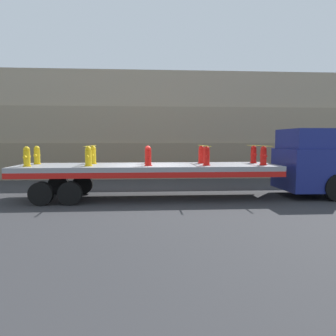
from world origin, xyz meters
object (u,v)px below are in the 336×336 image
object	(u,v)px
fire_hydrant_red_near_3	(207,156)
fire_hydrant_red_far_4	(254,155)
fire_hydrant_yellow_near_0	(27,157)
fire_hydrant_yellow_far_1	(93,155)
flatbed_trailer	(136,170)
fire_hydrant_yellow_near_1	(88,157)
fire_hydrant_red_far_2	(148,155)
fire_hydrant_red_near_2	(148,156)
fire_hydrant_yellow_far_0	(37,155)
truck_cab	(313,163)
fire_hydrant_red_near_4	(263,156)
fire_hydrant_red_far_3	(201,155)

from	to	relation	value
fire_hydrant_red_near_3	fire_hydrant_red_far_4	distance (m)	2.48
fire_hydrant_yellow_near_0	fire_hydrant_yellow_far_1	size ratio (longest dim) A/B	1.00
flatbed_trailer	fire_hydrant_yellow_near_1	bearing A→B (deg)	-161.94
fire_hydrant_red_far_2	fire_hydrant_yellow_near_1	bearing A→B (deg)	-152.76
flatbed_trailer	fire_hydrant_yellow_near_0	distance (m)	4.03
fire_hydrant_red_near_2	fire_hydrant_yellow_far_0	bearing A→B (deg)	165.57
fire_hydrant_yellow_far_1	fire_hydrant_red_far_2	world-z (taller)	same
fire_hydrant_yellow_near_1	fire_hydrant_red_far_2	world-z (taller)	same
truck_cab	fire_hydrant_yellow_far_0	bearing A→B (deg)	177.07
flatbed_trailer	fire_hydrant_yellow_near_0	world-z (taller)	fire_hydrant_yellow_near_0
fire_hydrant_yellow_near_1	fire_hydrant_red_near_2	distance (m)	2.20
flatbed_trailer	fire_hydrant_red_far_2	bearing A→B (deg)	50.74
fire_hydrant_red_near_2	fire_hydrant_red_near_4	distance (m)	4.41
fire_hydrant_red_far_3	fire_hydrant_yellow_near_1	bearing A→B (deg)	-165.57
fire_hydrant_yellow_near_1	fire_hydrant_red_far_4	world-z (taller)	same
fire_hydrant_red_far_2	fire_hydrant_red_near_4	world-z (taller)	same
flatbed_trailer	fire_hydrant_red_near_2	bearing A→B (deg)	-50.74
fire_hydrant_yellow_near_0	fire_hydrant_yellow_far_1	xyz separation A→B (m)	(2.20, 1.13, 0.00)
fire_hydrant_red_far_4	fire_hydrant_yellow_near_0	bearing A→B (deg)	-172.67
fire_hydrant_yellow_far_1	fire_hydrant_red_far_2	size ratio (longest dim) A/B	1.00
flatbed_trailer	fire_hydrant_red_near_4	xyz separation A→B (m)	(4.87, -0.57, 0.57)
fire_hydrant_red_near_4	fire_hydrant_red_far_4	xyz separation A→B (m)	(0.00, 1.13, 0.00)
fire_hydrant_red_near_4	fire_hydrant_red_far_4	world-z (taller)	same
fire_hydrant_red_near_2	fire_hydrant_red_near_4	xyz separation A→B (m)	(4.41, 0.00, 0.00)
fire_hydrant_red_far_3	fire_hydrant_red_far_4	size ratio (longest dim) A/B	1.00
truck_cab	fire_hydrant_yellow_far_1	size ratio (longest dim) A/B	3.72
flatbed_trailer	fire_hydrant_red_near_3	world-z (taller)	fire_hydrant_red_near_3
fire_hydrant_yellow_near_0	fire_hydrant_yellow_far_0	bearing A→B (deg)	90.00
fire_hydrant_red_near_3	fire_hydrant_red_near_2	bearing A→B (deg)	180.00
fire_hydrant_yellow_near_0	fire_hydrant_red_near_4	size ratio (longest dim) A/B	1.00
fire_hydrant_yellow_far_1	fire_hydrant_red_far_3	bearing A→B (deg)	0.00
truck_cab	flatbed_trailer	world-z (taller)	truck_cab
fire_hydrant_yellow_far_1	fire_hydrant_red_near_3	bearing A→B (deg)	-14.43
truck_cab	fire_hydrant_yellow_near_1	xyz separation A→B (m)	(-8.89, -0.57, 0.31)
fire_hydrant_yellow_far_1	fire_hydrant_yellow_near_0	bearing A→B (deg)	-152.76
fire_hydrant_red_far_2	flatbed_trailer	bearing A→B (deg)	-129.26
fire_hydrant_red_far_2	fire_hydrant_red_near_4	xyz separation A→B (m)	(4.41, -1.13, 0.00)
fire_hydrant_red_far_3	fire_hydrant_red_far_2	bearing A→B (deg)	180.00
fire_hydrant_yellow_near_1	fire_hydrant_yellow_far_1	bearing A→B (deg)	90.00
fire_hydrant_yellow_near_0	fire_hydrant_red_far_4	xyz separation A→B (m)	(8.82, 1.13, 0.00)
flatbed_trailer	fire_hydrant_red_far_2	size ratio (longest dim) A/B	13.67
fire_hydrant_yellow_far_0	fire_hydrant_red_near_3	world-z (taller)	same
fire_hydrant_yellow_far_0	fire_hydrant_red_near_3	bearing A→B (deg)	-9.74
flatbed_trailer	fire_hydrant_yellow_near_1	size ratio (longest dim) A/B	13.67
fire_hydrant_yellow_near_1	fire_hydrant_yellow_far_1	xyz separation A→B (m)	(0.00, 1.13, 0.00)
fire_hydrant_red_far_3	fire_hydrant_red_near_4	bearing A→B (deg)	-27.24
fire_hydrant_red_near_3	fire_hydrant_red_far_3	bearing A→B (deg)	90.00
flatbed_trailer	fire_hydrant_yellow_near_1	distance (m)	1.92
fire_hydrant_red_near_2	fire_hydrant_red_far_4	bearing A→B (deg)	14.43
fire_hydrant_yellow_far_1	flatbed_trailer	bearing A→B (deg)	-18.06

